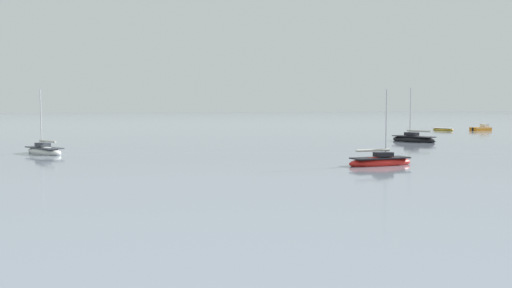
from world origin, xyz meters
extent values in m
ellipsoid|color=black|center=(20.52, 37.74, 0.22)|extent=(3.05, 6.54, 1.08)
cube|color=black|center=(20.52, 37.74, 0.65)|extent=(2.69, 5.57, 0.11)
cube|color=black|center=(20.46, 38.05, 0.95)|extent=(1.33, 1.69, 0.39)
cylinder|color=#B7BABF|center=(20.41, 38.30, 3.74)|extent=(0.11, 0.11, 5.96)
cylinder|color=beige|center=(20.66, 36.97, 1.36)|extent=(0.83, 3.44, 0.22)
ellipsoid|color=white|center=(-22.33, 39.17, 0.19)|extent=(3.59, 5.74, 0.95)
cube|color=#33383F|center=(-22.33, 39.17, 0.57)|extent=(3.13, 4.91, 0.09)
cube|color=#33383F|center=(-22.43, 39.43, 0.83)|extent=(1.36, 1.58, 0.34)
cylinder|color=#B7BABF|center=(-22.51, 39.63, 3.27)|extent=(0.09, 0.09, 5.21)
cylinder|color=beige|center=(-22.08, 38.53, 1.18)|extent=(1.28, 2.88, 0.19)
ellipsoid|color=gold|center=(47.31, 59.75, 0.15)|extent=(2.00, 4.50, 0.69)
cube|color=silver|center=(47.31, 59.75, 0.45)|extent=(1.93, 4.15, 0.09)
cube|color=silver|center=(47.31, 59.75, 0.34)|extent=(1.36, 0.43, 0.07)
ellipsoid|color=red|center=(-0.70, 17.76, 0.18)|extent=(5.37, 2.02, 0.91)
cube|color=black|center=(-0.70, 17.76, 0.54)|extent=(4.57, 1.80, 0.09)
cube|color=black|center=(-0.44, 17.74, 0.80)|extent=(1.33, 0.99, 0.33)
cylinder|color=#B7BABF|center=(-0.23, 17.73, 3.13)|extent=(0.09, 0.09, 4.99)
cylinder|color=beige|center=(-1.35, 17.81, 1.13)|extent=(2.90, 0.40, 0.18)
cube|color=orange|center=(53.65, 56.91, 0.20)|extent=(4.00, 1.70, 0.78)
cone|color=orange|center=(55.73, 56.94, 0.20)|extent=(1.26, 1.59, 1.57)
cube|color=silver|center=(53.69, 56.91, 0.49)|extent=(4.09, 1.74, 0.09)
cube|color=silver|center=(54.60, 56.92, 0.89)|extent=(0.97, 1.25, 0.61)
cube|color=#384751|center=(55.08, 56.93, 0.94)|extent=(0.23, 1.19, 0.48)
cube|color=black|center=(51.70, 56.89, 0.31)|extent=(0.25, 0.32, 0.56)
camera|label=1|loc=(-26.50, -14.30, 4.34)|focal=38.11mm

